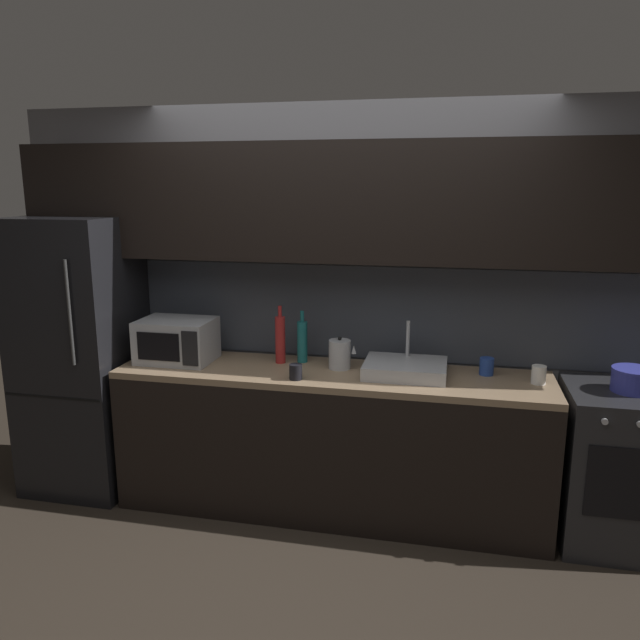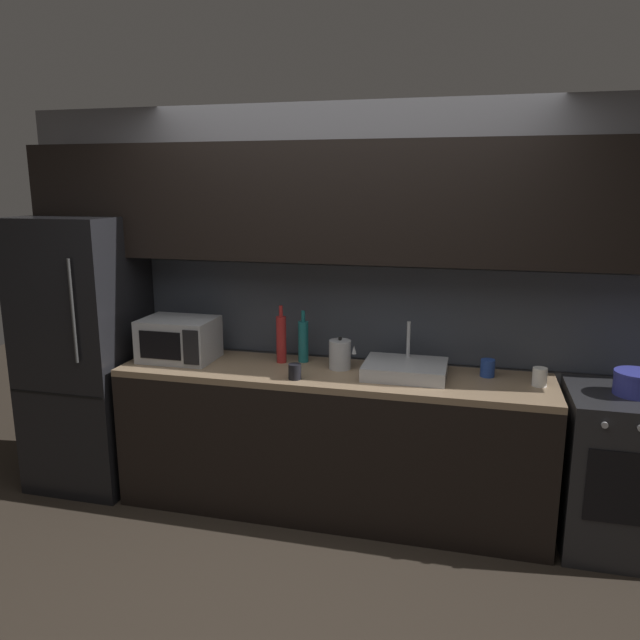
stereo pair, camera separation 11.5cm
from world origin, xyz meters
TOP-DOWN VIEW (x-y plane):
  - ground_plane at (0.00, 0.00)m, footprint 10.00×10.00m
  - back_wall at (0.00, 1.20)m, footprint 4.35×0.44m
  - counter_run at (0.00, 0.90)m, footprint 2.61×0.60m
  - refrigerator at (-1.69, 0.90)m, footprint 0.68×0.69m
  - oven_range at (1.65, 0.90)m, footprint 0.60×0.62m
  - microwave at (-1.01, 0.92)m, footprint 0.46×0.35m
  - sink_basin at (0.44, 0.93)m, footprint 0.48×0.38m
  - kettle at (0.04, 0.98)m, footprint 0.17×0.13m
  - wine_bottle_teal at (-0.22, 1.07)m, footprint 0.07×0.07m
  - wine_bottle_red at (-0.35, 1.02)m, footprint 0.06×0.06m
  - mug_dark at (-0.17, 0.71)m, footprint 0.08×0.08m
  - mug_white at (1.19, 0.93)m, footprint 0.08×0.08m
  - mug_blue at (0.91, 1.04)m, footprint 0.08×0.08m
  - cooking_pot at (1.68, 0.90)m, footprint 0.23×0.23m

SIDE VIEW (x-z plane):
  - ground_plane at x=0.00m, z-range 0.00..0.00m
  - counter_run at x=0.00m, z-range 0.00..0.90m
  - oven_range at x=1.65m, z-range 0.00..0.90m
  - refrigerator at x=-1.69m, z-range 0.00..1.81m
  - sink_basin at x=0.44m, z-range 0.79..1.09m
  - mug_dark at x=-0.17m, z-range 0.90..0.99m
  - mug_blue at x=0.91m, z-range 0.90..1.00m
  - mug_white at x=1.19m, z-range 0.90..1.00m
  - cooking_pot at x=1.68m, z-range 0.90..1.03m
  - kettle at x=0.04m, z-range 0.89..1.09m
  - microwave at x=-1.01m, z-range 0.90..1.17m
  - wine_bottle_teal at x=-0.22m, z-range 0.87..1.20m
  - wine_bottle_red at x=-0.35m, z-range 0.87..1.24m
  - back_wall at x=0.00m, z-range 0.30..2.80m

